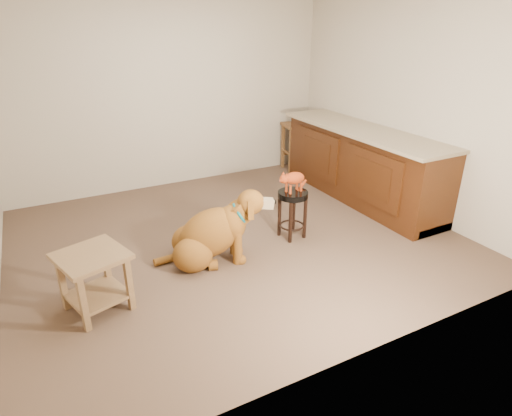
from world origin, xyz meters
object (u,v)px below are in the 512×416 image
side_table (94,273)px  wood_stool (296,146)px  golden_retriever (211,235)px  padded_stool (293,205)px  tabby_kitten (293,179)px

side_table → wood_stool: bearing=34.2°
wood_stool → golden_retriever: bearing=-138.3°
wood_stool → padded_stool: bearing=-123.6°
tabby_kitten → wood_stool: bearing=50.4°
padded_stool → side_table: bearing=-170.3°
golden_retriever → side_table: bearing=-149.6°
wood_stool → side_table: 4.07m
side_table → golden_retriever: size_ratio=0.53×
side_table → tabby_kitten: 2.13m
golden_retriever → wood_stool: bearing=57.9°
side_table → golden_retriever: bearing=14.2°
side_table → tabby_kitten: size_ratio=1.49×
wood_stool → tabby_kitten: bearing=-123.8°
padded_stool → wood_stool: wood_stool is taller
wood_stool → tabby_kitten: size_ratio=1.75×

